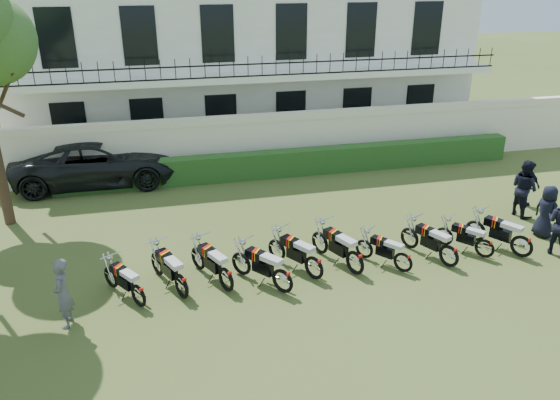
{
  "coord_description": "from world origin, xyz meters",
  "views": [
    {
      "loc": [
        -4.22,
        -12.28,
        7.54
      ],
      "look_at": [
        -0.82,
        2.16,
        1.18
      ],
      "focal_mm": 35.0,
      "sensor_mm": 36.0,
      "label": 1
    }
  ],
  "objects": [
    {
      "name": "motorcycle_6",
      "position": [
        1.87,
        -0.7,
        0.44
      ],
      "size": [
        1.13,
        1.44,
        0.95
      ],
      "rotation": [
        0.0,
        0.0,
        0.65
      ],
      "color": "black",
      "rests_on": "ground"
    },
    {
      "name": "motorcycle_4",
      "position": [
        -0.54,
        -0.5,
        0.5
      ],
      "size": [
        1.14,
        1.75,
        1.09
      ],
      "rotation": [
        0.0,
        0.0,
        0.56
      ],
      "color": "black",
      "rests_on": "ground"
    },
    {
      "name": "motorcycle_5",
      "position": [
        0.58,
        -0.52,
        0.52
      ],
      "size": [
        0.98,
        1.95,
        1.13
      ],
      "rotation": [
        0.0,
        0.0,
        0.41
      ],
      "color": "black",
      "rests_on": "ground"
    },
    {
      "name": "motorcycle_3",
      "position": [
        -1.48,
        -0.95,
        0.51
      ],
      "size": [
        1.33,
        1.66,
        1.11
      ],
      "rotation": [
        0.0,
        0.0,
        0.67
      ],
      "color": "black",
      "rests_on": "ground"
    },
    {
      "name": "officer_4",
      "position": [
        7.23,
        1.83,
        0.95
      ],
      "size": [
        0.83,
        1.0,
        1.89
      ],
      "primitive_type": "imported",
      "rotation": [
        0.0,
        0.0,
        1.7
      ],
      "color": "black",
      "rests_on": "ground"
    },
    {
      "name": "motorcycle_0",
      "position": [
        -4.97,
        -0.75,
        0.46
      ],
      "size": [
        1.07,
        1.56,
        0.99
      ],
      "rotation": [
        0.0,
        0.0,
        0.58
      ],
      "color": "black",
      "rests_on": "ground"
    },
    {
      "name": "motorcycle_8",
      "position": [
        4.43,
        -0.5,
        0.44
      ],
      "size": [
        1.14,
        1.43,
        0.95
      ],
      "rotation": [
        0.0,
        0.0,
        0.66
      ],
      "color": "black",
      "rests_on": "ground"
    },
    {
      "name": "perimeter_wall",
      "position": [
        0.0,
        8.0,
        1.17
      ],
      "size": [
        30.0,
        0.35,
        2.3
      ],
      "color": "beige",
      "rests_on": "ground"
    },
    {
      "name": "motorcycle_9",
      "position": [
        5.45,
        -0.71,
        0.51
      ],
      "size": [
        1.14,
        1.78,
        1.1
      ],
      "rotation": [
        0.0,
        0.0,
        0.55
      ],
      "color": "black",
      "rests_on": "ground"
    },
    {
      "name": "officer_3",
      "position": [
        6.94,
        0.33,
        0.81
      ],
      "size": [
        0.69,
        0.89,
        1.62
      ],
      "primitive_type": "imported",
      "rotation": [
        0.0,
        0.0,
        1.82
      ],
      "color": "black",
      "rests_on": "ground"
    },
    {
      "name": "ground",
      "position": [
        0.0,
        0.0,
        0.0
      ],
      "size": [
        100.0,
        100.0,
        0.0
      ],
      "primitive_type": "plane",
      "color": "#425020",
      "rests_on": "ground"
    },
    {
      "name": "building",
      "position": [
        0.0,
        13.96,
        3.71
      ],
      "size": [
        20.4,
        9.6,
        7.4
      ],
      "color": "white",
      "rests_on": "ground"
    },
    {
      "name": "hedge",
      "position": [
        1.0,
        7.2,
        0.5
      ],
      "size": [
        18.0,
        0.6,
        1.0
      ],
      "primitive_type": "cube",
      "color": "#1C481A",
      "rests_on": "ground"
    },
    {
      "name": "officer_5",
      "position": [
        7.84,
        2.5,
        0.79
      ],
      "size": [
        0.68,
        1.01,
        1.59
      ],
      "primitive_type": "imported",
      "rotation": [
        0.0,
        0.0,
        1.91
      ],
      "color": "black",
      "rests_on": "ground"
    },
    {
      "name": "inspector",
      "position": [
        -6.57,
        -1.1,
        0.84
      ],
      "size": [
        0.43,
        0.63,
        1.67
      ],
      "primitive_type": "imported",
      "rotation": [
        0.0,
        0.0,
        -1.62
      ],
      "color": "#5E5E63",
      "rests_on": "ground"
    },
    {
      "name": "motorcycle_1",
      "position": [
        -3.94,
        -0.61,
        0.51
      ],
      "size": [
        0.95,
        1.89,
        1.1
      ],
      "rotation": [
        0.0,
        0.0,
        0.41
      ],
      "color": "black",
      "rests_on": "ground"
    },
    {
      "name": "suv",
      "position": [
        -6.41,
        8.01,
        0.84
      ],
      "size": [
        6.05,
        2.8,
        1.68
      ],
      "primitive_type": "imported",
      "rotation": [
        0.0,
        0.0,
        1.57
      ],
      "color": "black",
      "rests_on": "ground"
    },
    {
      "name": "motorcycle_2",
      "position": [
        -2.84,
        -0.55,
        0.5
      ],
      "size": [
        0.98,
        1.86,
        1.09
      ],
      "rotation": [
        0.0,
        0.0,
        0.44
      ],
      "color": "black",
      "rests_on": "ground"
    },
    {
      "name": "motorcycle_7",
      "position": [
        3.2,
        -0.72,
        0.5
      ],
      "size": [
        0.96,
        1.83,
        1.08
      ],
      "rotation": [
        0.0,
        0.0,
        0.43
      ],
      "color": "black",
      "rests_on": "ground"
    }
  ]
}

